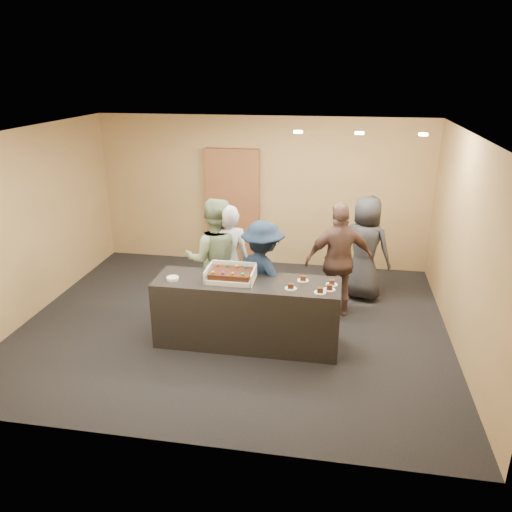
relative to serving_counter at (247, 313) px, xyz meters
name	(u,v)px	position (x,y,z in m)	size (l,w,h in m)	color
room	(233,235)	(-0.29, 0.50, 0.90)	(6.04, 6.00, 2.70)	black
serving_counter	(247,313)	(0.00, 0.00, 0.00)	(2.40, 0.70, 0.90)	black
storage_cabinet	(233,207)	(-0.81, 2.91, 0.62)	(0.97, 0.15, 2.14)	brown
cake_box	(231,276)	(-0.21, 0.02, 0.49)	(0.62, 0.43, 0.18)	white
sheet_cake	(231,273)	(-0.21, 0.00, 0.55)	(0.52, 0.36, 0.11)	#32180B
plate_stack	(173,278)	(-0.95, -0.12, 0.47)	(0.16, 0.16, 0.04)	white
slice_a	(291,287)	(0.58, -0.14, 0.47)	(0.15, 0.15, 0.07)	white
slice_b	(303,279)	(0.71, 0.14, 0.47)	(0.15, 0.15, 0.07)	white
slice_c	(320,291)	(0.94, -0.19, 0.47)	(0.15, 0.15, 0.07)	white
slice_d	(332,283)	(1.08, 0.07, 0.47)	(0.15, 0.15, 0.07)	white
slice_e	(329,288)	(1.05, -0.09, 0.47)	(0.15, 0.15, 0.07)	white
person_server_grey	(228,262)	(-0.41, 0.72, 0.40)	(0.62, 0.41, 1.71)	#AAAAAF
person_sage_man	(215,259)	(-0.60, 0.70, 0.45)	(0.87, 0.68, 1.79)	gray
person_navy_man	(263,277)	(0.13, 0.45, 0.34)	(1.02, 0.58, 1.57)	#14223A
person_brown_extra	(339,260)	(1.16, 1.06, 0.41)	(1.00, 0.42, 1.71)	brown
person_dark_suit	(365,248)	(1.55, 1.74, 0.38)	(0.81, 0.53, 1.66)	#29292E
ceiling_spotlights	(359,133)	(1.31, 1.00, 2.22)	(1.72, 0.12, 0.03)	#FFEAC6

